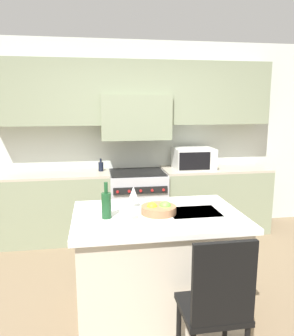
{
  "coord_description": "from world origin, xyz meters",
  "views": [
    {
      "loc": [
        -0.56,
        -2.47,
        1.83
      ],
      "look_at": [
        -0.03,
        0.86,
        1.17
      ],
      "focal_mm": 35.0,
      "sensor_mm": 36.0,
      "label": 1
    }
  ],
  "objects_px": {
    "wine_bottle": "(106,205)",
    "oil_bottle_on_counter": "(101,166)",
    "range_stove": "(137,204)",
    "wine_glass_near": "(131,205)",
    "microwave": "(194,158)",
    "island_chair": "(217,303)",
    "fruit_bowl": "(159,209)",
    "wine_glass_far": "(133,193)"
  },
  "relations": [
    {
      "from": "microwave",
      "to": "wine_glass_far",
      "type": "height_order",
      "value": "microwave"
    },
    {
      "from": "wine_glass_near",
      "to": "oil_bottle_on_counter",
      "type": "height_order",
      "value": "wine_glass_near"
    },
    {
      "from": "wine_bottle",
      "to": "wine_glass_near",
      "type": "bearing_deg",
      "value": -26.68
    },
    {
      "from": "microwave",
      "to": "oil_bottle_on_counter",
      "type": "relative_size",
      "value": 3.17
    },
    {
      "from": "microwave",
      "to": "wine_glass_far",
      "type": "relative_size",
      "value": 2.84
    },
    {
      "from": "microwave",
      "to": "fruit_bowl",
      "type": "xyz_separation_m",
      "value": [
        -0.85,
        -1.78,
        -0.12
      ]
    },
    {
      "from": "microwave",
      "to": "wine_glass_near",
      "type": "xyz_separation_m",
      "value": [
        -1.1,
        -1.92,
        -0.03
      ]
    },
    {
      "from": "wine_bottle",
      "to": "wine_glass_far",
      "type": "height_order",
      "value": "wine_bottle"
    },
    {
      "from": "wine_bottle",
      "to": "fruit_bowl",
      "type": "relative_size",
      "value": 1.01
    },
    {
      "from": "wine_bottle",
      "to": "wine_glass_near",
      "type": "height_order",
      "value": "wine_bottle"
    },
    {
      "from": "fruit_bowl",
      "to": "wine_glass_near",
      "type": "bearing_deg",
      "value": -151.55
    },
    {
      "from": "wine_bottle",
      "to": "microwave",
      "type": "bearing_deg",
      "value": 54.71
    },
    {
      "from": "wine_glass_far",
      "to": "oil_bottle_on_counter",
      "type": "height_order",
      "value": "wine_glass_far"
    },
    {
      "from": "island_chair",
      "to": "oil_bottle_on_counter",
      "type": "bearing_deg",
      "value": 104.25
    },
    {
      "from": "fruit_bowl",
      "to": "oil_bottle_on_counter",
      "type": "relative_size",
      "value": 1.72
    },
    {
      "from": "fruit_bowl",
      "to": "wine_bottle",
      "type": "bearing_deg",
      "value": -174.21
    },
    {
      "from": "wine_bottle",
      "to": "wine_glass_far",
      "type": "xyz_separation_m",
      "value": [
        0.25,
        0.24,
        0.02
      ]
    },
    {
      "from": "range_stove",
      "to": "wine_glass_near",
      "type": "relative_size",
      "value": 4.73
    },
    {
      "from": "wine_glass_near",
      "to": "range_stove",
      "type": "bearing_deg",
      "value": 81.08
    },
    {
      "from": "wine_bottle",
      "to": "wine_glass_near",
      "type": "distance_m",
      "value": 0.21
    },
    {
      "from": "island_chair",
      "to": "fruit_bowl",
      "type": "bearing_deg",
      "value": 105.28
    },
    {
      "from": "microwave",
      "to": "island_chair",
      "type": "distance_m",
      "value": 2.71
    },
    {
      "from": "wine_bottle",
      "to": "oil_bottle_on_counter",
      "type": "bearing_deg",
      "value": 90.12
    },
    {
      "from": "range_stove",
      "to": "wine_glass_near",
      "type": "bearing_deg",
      "value": -98.92
    },
    {
      "from": "fruit_bowl",
      "to": "microwave",
      "type": "bearing_deg",
      "value": 64.52
    },
    {
      "from": "microwave",
      "to": "wine_glass_far",
      "type": "distance_m",
      "value": 1.89
    },
    {
      "from": "wine_bottle",
      "to": "wine_glass_near",
      "type": "relative_size",
      "value": 1.55
    },
    {
      "from": "microwave",
      "to": "wine_glass_near",
      "type": "relative_size",
      "value": 2.84
    },
    {
      "from": "wine_bottle",
      "to": "fruit_bowl",
      "type": "bearing_deg",
      "value": 5.79
    },
    {
      "from": "wine_glass_far",
      "to": "fruit_bowl",
      "type": "distance_m",
      "value": 0.29
    },
    {
      "from": "microwave",
      "to": "wine_bottle",
      "type": "xyz_separation_m",
      "value": [
        -1.29,
        -1.82,
        -0.04
      ]
    },
    {
      "from": "fruit_bowl",
      "to": "oil_bottle_on_counter",
      "type": "xyz_separation_m",
      "value": [
        -0.45,
        1.82,
        0.04
      ]
    },
    {
      "from": "range_stove",
      "to": "microwave",
      "type": "xyz_separation_m",
      "value": [
        0.81,
        0.02,
        0.62
      ]
    },
    {
      "from": "range_stove",
      "to": "island_chair",
      "type": "distance_m",
      "value": 2.58
    },
    {
      "from": "wine_bottle",
      "to": "wine_glass_far",
      "type": "bearing_deg",
      "value": 44.2
    },
    {
      "from": "island_chair",
      "to": "wine_glass_far",
      "type": "xyz_separation_m",
      "value": [
        -0.41,
        1.0,
        0.47
      ]
    },
    {
      "from": "wine_bottle",
      "to": "fruit_bowl",
      "type": "xyz_separation_m",
      "value": [
        0.44,
        0.04,
        -0.08
      ]
    },
    {
      "from": "microwave",
      "to": "fruit_bowl",
      "type": "height_order",
      "value": "microwave"
    },
    {
      "from": "wine_glass_near",
      "to": "wine_glass_far",
      "type": "xyz_separation_m",
      "value": [
        0.06,
        0.34,
        0.0
      ]
    },
    {
      "from": "fruit_bowl",
      "to": "oil_bottle_on_counter",
      "type": "distance_m",
      "value": 1.88
    },
    {
      "from": "island_chair",
      "to": "wine_bottle",
      "type": "bearing_deg",
      "value": 131.08
    },
    {
      "from": "island_chair",
      "to": "wine_glass_far",
      "type": "distance_m",
      "value": 1.18
    }
  ]
}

